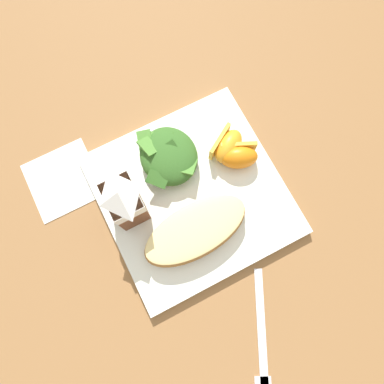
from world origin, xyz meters
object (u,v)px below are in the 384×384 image
Objects in this scene: green_salad_pile at (168,156)px; metal_fork at (261,346)px; milk_carton at (124,201)px; orange_wedge_front at (239,156)px; orange_wedge_middle at (227,146)px; paper_napkin at (63,180)px; white_plate at (192,195)px; cheesy_pizza_bread at (195,230)px.

metal_fork is (-0.32, 0.01, -0.03)m from green_salad_pile.
green_salad_pile is at bearing -63.21° from milk_carton.
orange_wedge_front is at bearing -21.46° from metal_fork.
metal_fork is (-0.29, 0.10, -0.03)m from orange_wedge_middle.
green_salad_pile is 1.51× the size of orange_wedge_middle.
orange_wedge_front is 0.29m from paper_napkin.
orange_wedge_middle is (-0.03, -0.09, -0.00)m from green_salad_pile.
green_salad_pile reaches higher than paper_napkin.
white_plate reaches higher than metal_fork.
orange_wedge_middle is 0.28m from paper_napkin.
milk_carton is 0.19m from orange_wedge_middle.
cheesy_pizza_bread is at bearing 157.56° from white_plate.
cheesy_pizza_bread is 1.63× the size of green_salad_pile.
orange_wedge_middle is at bearing -47.91° from cheesy_pizza_bread.
green_salad_pile is 0.18m from paper_napkin.
paper_napkin is at bearing 38.91° from milk_carton.
paper_napkin is 0.41m from metal_fork.
white_plate is 0.21m from paper_napkin.
orange_wedge_front is 0.29m from metal_fork.
green_salad_pile is 1.52× the size of orange_wedge_front.
white_plate is 0.10m from orange_wedge_middle.
orange_wedge_front is 0.39× the size of metal_fork.
cheesy_pizza_bread is 0.24m from paper_napkin.
white_plate is 1.59× the size of metal_fork.
milk_carton is at bearing 88.31° from orange_wedge_front.
green_salad_pile is 0.11m from milk_carton.
milk_carton is 0.29m from metal_fork.
paper_napkin is (0.08, 0.26, -0.03)m from orange_wedge_middle.
cheesy_pizza_bread is at bearing 3.01° from metal_fork.
orange_wedge_middle is at bearing -84.34° from milk_carton.
metal_fork is at bearing -156.20° from paper_napkin.
white_plate is at bearing 115.32° from orange_wedge_middle.
orange_wedge_middle is (0.02, -0.18, -0.04)m from milk_carton.
metal_fork is at bearing -162.95° from milk_carton.
paper_napkin is at bearing 72.19° from green_salad_pile.
milk_carton is 1.57× the size of orange_wedge_middle.
white_plate is 0.12m from milk_carton.
milk_carton is at bearing 42.82° from cheesy_pizza_bread.
white_plate is at bearing -102.60° from milk_carton.
white_plate is at bearing -124.39° from paper_napkin.
orange_wedge_middle is (0.10, -0.11, 0.00)m from cheesy_pizza_bread.
green_salad_pile reaches higher than metal_fork.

